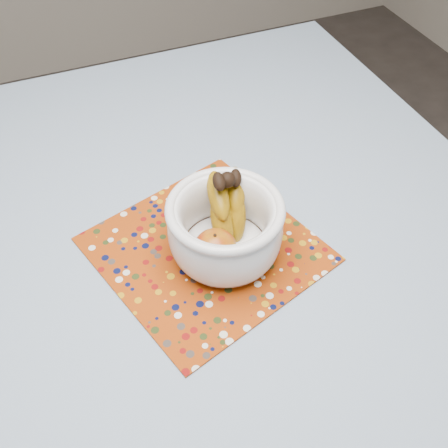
# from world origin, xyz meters

# --- Properties ---
(table) EXTENTS (1.20, 1.20, 0.75)m
(table) POSITION_xyz_m (0.00, 0.00, 0.67)
(table) COLOR brown
(table) RESTS_ON ground
(tablecloth) EXTENTS (1.32, 1.32, 0.01)m
(tablecloth) POSITION_xyz_m (0.00, 0.00, 0.76)
(tablecloth) COLOR slate
(tablecloth) RESTS_ON table
(placemat) EXTENTS (0.43, 0.43, 0.00)m
(placemat) POSITION_xyz_m (0.06, -0.02, 0.76)
(placemat) COLOR #872F07
(placemat) RESTS_ON tablecloth
(fruit_bowl) EXTENTS (0.19, 0.21, 0.15)m
(fruit_bowl) POSITION_xyz_m (0.10, -0.03, 0.83)
(fruit_bowl) COLOR silver
(fruit_bowl) RESTS_ON placemat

